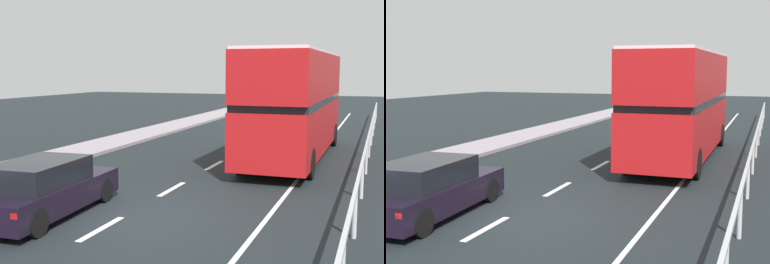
% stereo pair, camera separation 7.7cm
% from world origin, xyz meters
% --- Properties ---
extents(ground_plane, '(73.88, 120.00, 0.10)m').
position_xyz_m(ground_plane, '(0.00, 0.00, -0.05)').
color(ground_plane, black).
extents(lane_paint_markings, '(3.39, 46.00, 0.01)m').
position_xyz_m(lane_paint_markings, '(1.97, 8.99, 0.00)').
color(lane_paint_markings, silver).
rests_on(lane_paint_markings, ground).
extents(bridge_side_railing, '(0.10, 42.00, 1.05)m').
position_xyz_m(bridge_side_railing, '(5.24, 9.00, 0.85)').
color(bridge_side_railing, '#B0B5B7').
rests_on(bridge_side_railing, ground).
extents(double_decker_bus_red, '(2.56, 10.70, 4.19)m').
position_xyz_m(double_decker_bus_red, '(2.47, 9.53, 2.25)').
color(double_decker_bus_red, '#B11417').
rests_on(double_decker_bus_red, ground).
extents(hatchback_car_near, '(1.94, 4.52, 1.36)m').
position_xyz_m(hatchback_car_near, '(-1.81, -0.61, 0.65)').
color(hatchback_car_near, black).
rests_on(hatchback_car_near, ground).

